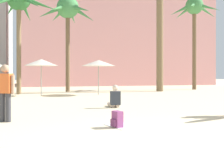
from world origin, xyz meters
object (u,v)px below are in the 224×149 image
object	(u,v)px
cafe_umbrella_2	(99,63)
backpack	(117,120)
beach_towel	(138,124)
person_far_right	(5,90)
cafe_umbrella_0	(41,62)
palm_tree_right	(194,13)
palm_tree_far_right	(68,13)
palm_tree_far_left	(19,5)
person_mid_left	(114,99)

from	to	relation	value
cafe_umbrella_2	backpack	bearing A→B (deg)	-100.23
beach_towel	backpack	bearing A→B (deg)	-158.47
cafe_umbrella_2	person_far_right	size ratio (longest dim) A/B	1.38
cafe_umbrella_0	person_far_right	bearing A→B (deg)	-97.27
cafe_umbrella_0	cafe_umbrella_2	distance (m)	3.63
cafe_umbrella_2	person_far_right	distance (m)	10.85
person_far_right	palm_tree_right	bearing A→B (deg)	-16.27
cafe_umbrella_0	backpack	size ratio (longest dim) A/B	5.46
cafe_umbrella_0	backpack	xyz separation A→B (m)	(1.59, -11.49, -1.88)
palm_tree_far_right	backpack	distance (m)	16.17
palm_tree_far_left	cafe_umbrella_0	distance (m)	4.60
palm_tree_far_left	beach_towel	distance (m)	14.88
palm_tree_far_left	beach_towel	xyz separation A→B (m)	(3.67, -13.10, -6.03)
palm_tree_right	cafe_umbrella_2	xyz separation A→B (m)	(-9.53, -4.14, -4.64)
palm_tree_far_left	cafe_umbrella_2	distance (m)	6.74
palm_tree_far_right	beach_towel	xyz separation A→B (m)	(0.19, -14.82, -6.04)
palm_tree_far_left	person_mid_left	world-z (taller)	palm_tree_far_left
cafe_umbrella_2	palm_tree_far_right	bearing A→B (deg)	112.66
palm_tree_far_left	person_far_right	bearing A→B (deg)	-89.11
palm_tree_far_left	cafe_umbrella_2	world-z (taller)	palm_tree_far_left
cafe_umbrella_2	person_far_right	xyz separation A→B (m)	(-4.88, -9.62, -1.18)
palm_tree_right	person_far_right	world-z (taller)	palm_tree_right
palm_tree_far_left	person_mid_left	bearing A→B (deg)	-65.35
cafe_umbrella_2	backpack	xyz separation A→B (m)	(-2.04, -11.30, -1.87)
palm_tree_far_right	cafe_umbrella_2	distance (m)	5.70
cafe_umbrella_2	beach_towel	bearing A→B (deg)	-97.16
palm_tree_right	beach_towel	xyz separation A→B (m)	(-10.92, -15.18, -6.71)
palm_tree_right	person_far_right	size ratio (longest dim) A/B	4.95
palm_tree_far_left	cafe_umbrella_0	world-z (taller)	palm_tree_far_left
palm_tree_right	backpack	size ratio (longest dim) A/B	19.35
person_mid_left	person_far_right	size ratio (longest dim) A/B	0.59
palm_tree_far_right	beach_towel	bearing A→B (deg)	-89.28
backpack	person_far_right	xyz separation A→B (m)	(-2.84, 1.68, 0.69)
palm_tree_far_left	beach_towel	world-z (taller)	palm_tree_far_left
palm_tree_right	cafe_umbrella_2	size ratio (longest dim) A/B	3.58
palm_tree_far_left	person_mid_left	distance (m)	11.50
person_mid_left	person_far_right	world-z (taller)	person_far_right
palm_tree_right	palm_tree_far_right	distance (m)	11.13
palm_tree_far_left	palm_tree_right	distance (m)	14.75
backpack	person_mid_left	world-z (taller)	person_mid_left
palm_tree_far_right	beach_towel	size ratio (longest dim) A/B	4.64
palm_tree_right	beach_towel	bearing A→B (deg)	-125.73
palm_tree_far_right	person_mid_left	distance (m)	12.23
palm_tree_far_left	palm_tree_right	xyz separation A→B (m)	(14.59, 2.08, 0.68)
palm_tree_right	person_mid_left	distance (m)	16.55
backpack	person_mid_left	xyz separation A→B (m)	(1.14, 4.29, 0.12)
cafe_umbrella_0	cafe_umbrella_2	bearing A→B (deg)	-3.04
backpack	beach_towel	bearing A→B (deg)	-172.93
beach_towel	person_mid_left	bearing A→B (deg)	83.06
backpack	person_far_right	bearing A→B (deg)	-45.05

